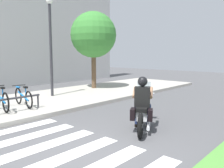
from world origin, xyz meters
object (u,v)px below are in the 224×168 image
at_px(motorcycle, 143,112).
at_px(tree_near_rack, 93,35).
at_px(bicycle_3, 1,99).
at_px(bicycle_4, 23,97).
at_px(street_lamp, 51,39).
at_px(rider, 142,99).

xyz_separation_m(motorcycle, tree_near_rack, (3.72, 5.81, 2.57)).
relative_size(bicycle_3, tree_near_rack, 0.39).
distance_m(bicycle_4, street_lamp, 3.11).
relative_size(motorcycle, bicycle_3, 1.18).
bearing_deg(bicycle_4, tree_near_rack, 16.99).
distance_m(rider, bicycle_4, 4.50).
bearing_deg(rider, street_lamp, 81.31).
bearing_deg(rider, motorcycle, 28.74).
bearing_deg(tree_near_rack, bicycle_3, -165.23).
bearing_deg(street_lamp, motorcycle, -98.04).
relative_size(motorcycle, tree_near_rack, 0.46).
distance_m(bicycle_3, tree_near_rack, 6.38).
bearing_deg(motorcycle, bicycle_3, 114.34).
xyz_separation_m(rider, bicycle_3, (-1.88, 4.35, -0.30)).
xyz_separation_m(motorcycle, bicycle_4, (-1.17, 4.31, 0.04)).
relative_size(motorcycle, bicycle_4, 1.19).
relative_size(rider, bicycle_4, 0.87).
distance_m(motorcycle, bicycle_4, 4.47).
distance_m(street_lamp, tree_near_rack, 3.00).
bearing_deg(bicycle_4, street_lamp, 29.50).
relative_size(bicycle_3, bicycle_4, 1.01).
bearing_deg(rider, bicycle_4, 104.20).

